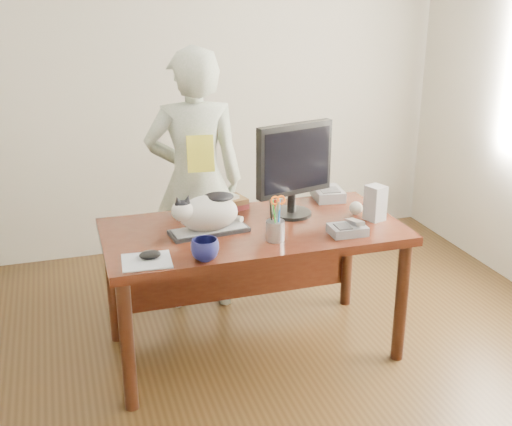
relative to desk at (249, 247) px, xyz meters
The scene contains 16 objects.
room 1.01m from the desk, 90.00° to the right, with size 4.50×4.50×4.50m.
desk is the anchor object (origin of this frame).
keyboard 0.30m from the desk, 161.35° to the right, with size 0.43×0.20×0.02m.
cat 0.38m from the desk, 161.52° to the right, with size 0.40×0.24×0.23m.
monitor 0.52m from the desk, ahead, with size 0.47×0.28×0.53m.
pen_cup 0.36m from the desk, 79.19° to the right, with size 0.10×0.10×0.24m.
mousepad 0.72m from the desk, 150.32° to the right, with size 0.25×0.23×0.01m.
mouse 0.70m from the desk, 150.95° to the right, with size 0.11×0.07×0.04m.
coffee_mug 0.57m from the desk, 129.77° to the right, with size 0.13×0.13×0.11m, color #0D0F37.
phone 0.58m from the desk, 35.46° to the right, with size 0.19×0.16×0.09m.
speaker 0.74m from the desk, 13.95° to the right, with size 0.11×0.12×0.20m.
baseball 0.65m from the desk, ahead, with size 0.08×0.08×0.08m.
book_stack 0.31m from the desk, 104.69° to the left, with size 0.27×0.23×0.09m.
calculator 0.65m from the desk, 23.18° to the left, with size 0.19×0.24×0.07m.
person 0.64m from the desk, 106.39° to the left, with size 0.60×0.40×1.66m, color silver.
held_book 0.63m from the desk, 112.63° to the left, with size 0.17×0.11×0.22m.
Camera 1 is at (-0.96, -2.47, 2.01)m, focal length 45.00 mm.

